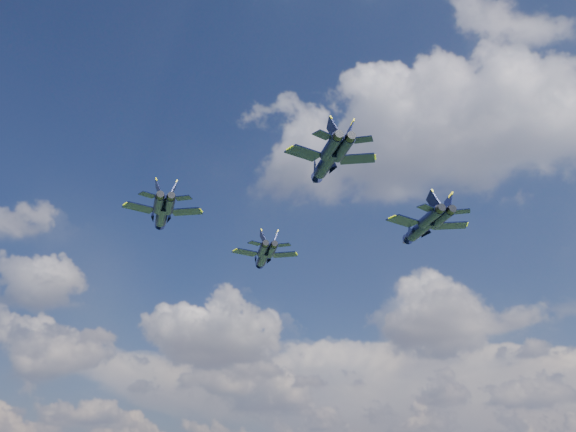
# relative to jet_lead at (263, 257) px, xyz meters

# --- Properties ---
(jet_lead) EXTENTS (11.49, 14.19, 3.55)m
(jet_lead) POSITION_rel_jet_lead_xyz_m (0.00, 0.00, 0.00)
(jet_lead) COLOR black
(jet_left) EXTENTS (11.81, 13.73, 3.50)m
(jet_left) POSITION_rel_jet_lead_xyz_m (-2.85, -27.37, -1.51)
(jet_left) COLOR black
(jet_right) EXTENTS (13.86, 15.55, 4.02)m
(jet_right) POSITION_rel_jet_lead_xyz_m (29.48, -5.19, -1.06)
(jet_right) COLOR black
(jet_slot) EXTENTS (11.90, 13.76, 3.52)m
(jet_slot) POSITION_rel_jet_lead_xyz_m (24.93, -33.03, -1.36)
(jet_slot) COLOR black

